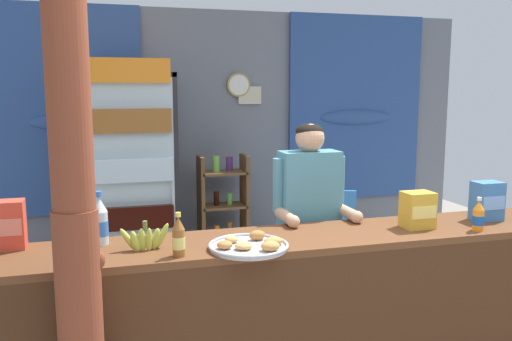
# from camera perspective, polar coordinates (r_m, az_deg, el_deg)

# --- Properties ---
(ground_plane) EXTENTS (8.10, 8.10, 0.00)m
(ground_plane) POSITION_cam_1_polar(r_m,az_deg,el_deg) (4.08, 2.19, -16.83)
(ground_plane) COLOR gray
(back_wall_curtained) EXTENTS (5.36, 0.22, 2.53)m
(back_wall_curtained) POSITION_cam_1_polar(r_m,az_deg,el_deg) (5.56, -3.74, 4.00)
(back_wall_curtained) COLOR slate
(back_wall_curtained) RESTS_ON ground
(stall_counter) EXTENTS (3.59, 0.55, 0.92)m
(stall_counter) POSITION_cam_1_polar(r_m,az_deg,el_deg) (3.12, 5.64, -13.65)
(stall_counter) COLOR brown
(stall_counter) RESTS_ON ground
(timber_post) EXTENTS (0.22, 0.20, 2.48)m
(timber_post) POSITION_cam_1_polar(r_m,az_deg,el_deg) (2.45, -18.69, -5.16)
(timber_post) COLOR brown
(timber_post) RESTS_ON ground
(drink_fridge) EXTENTS (0.76, 0.64, 2.01)m
(drink_fridge) POSITION_cam_1_polar(r_m,az_deg,el_deg) (4.87, -13.02, 0.66)
(drink_fridge) COLOR #232328
(drink_fridge) RESTS_ON ground
(bottle_shelf_rack) EXTENTS (0.48, 0.28, 1.12)m
(bottle_shelf_rack) POSITION_cam_1_polar(r_m,az_deg,el_deg) (5.30, -3.51, -4.06)
(bottle_shelf_rack) COLOR brown
(bottle_shelf_rack) RESTS_ON ground
(plastic_lawn_chair) EXTENTS (0.56, 0.56, 0.86)m
(plastic_lawn_chair) POSITION_cam_1_polar(r_m,az_deg,el_deg) (5.03, 7.91, -5.96)
(plastic_lawn_chair) COLOR #3884D6
(plastic_lawn_chair) RESTS_ON ground
(shopkeeper) EXTENTS (0.50, 0.42, 1.53)m
(shopkeeper) POSITION_cam_1_polar(r_m,az_deg,el_deg) (3.57, 5.69, -4.23)
(shopkeeper) COLOR #28282D
(shopkeeper) RESTS_ON ground
(soda_bottle_water) EXTENTS (0.09, 0.09, 0.29)m
(soda_bottle_water) POSITION_cam_1_polar(r_m,az_deg,el_deg) (3.01, -16.30, -5.28)
(soda_bottle_water) COLOR silver
(soda_bottle_water) RESTS_ON stall_counter
(soda_bottle_iced_tea) EXTENTS (0.06, 0.06, 0.23)m
(soda_bottle_iced_tea) POSITION_cam_1_polar(r_m,az_deg,el_deg) (2.73, -8.23, -7.09)
(soda_bottle_iced_tea) COLOR brown
(soda_bottle_iced_tea) RESTS_ON stall_counter
(soda_bottle_orange_soda) EXTENTS (0.07, 0.07, 0.20)m
(soda_bottle_orange_soda) POSITION_cam_1_polar(r_m,az_deg,el_deg) (3.44, 22.57, -4.54)
(soda_bottle_orange_soda) COLOR orange
(soda_bottle_orange_soda) RESTS_ON stall_counter
(snack_box_biscuit) EXTENTS (0.18, 0.13, 0.25)m
(snack_box_biscuit) POSITION_cam_1_polar(r_m,az_deg,el_deg) (3.73, 23.35, -2.99)
(snack_box_biscuit) COLOR #3D75B7
(snack_box_biscuit) RESTS_ON stall_counter
(snack_box_choco_powder) EXTENTS (0.18, 0.15, 0.22)m
(snack_box_choco_powder) POSITION_cam_1_polar(r_m,az_deg,el_deg) (3.39, 16.82, -4.03)
(snack_box_choco_powder) COLOR gold
(snack_box_choco_powder) RESTS_ON stall_counter
(snack_box_crackers) EXTENTS (0.18, 0.13, 0.26)m
(snack_box_crackers) POSITION_cam_1_polar(r_m,az_deg,el_deg) (3.10, -25.00, -5.27)
(snack_box_crackers) COLOR #E5422D
(snack_box_crackers) RESTS_ON stall_counter
(pastry_tray) EXTENTS (0.42, 0.42, 0.07)m
(pastry_tray) POSITION_cam_1_polar(r_m,az_deg,el_deg) (2.84, -0.67, -7.95)
(pastry_tray) COLOR #BCBCC1
(pastry_tray) RESTS_ON stall_counter
(banana_bunch) EXTENTS (0.27, 0.06, 0.16)m
(banana_bunch) POSITION_cam_1_polar(r_m,az_deg,el_deg) (2.87, -11.66, -7.12)
(banana_bunch) COLOR #B7C647
(banana_bunch) RESTS_ON stall_counter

